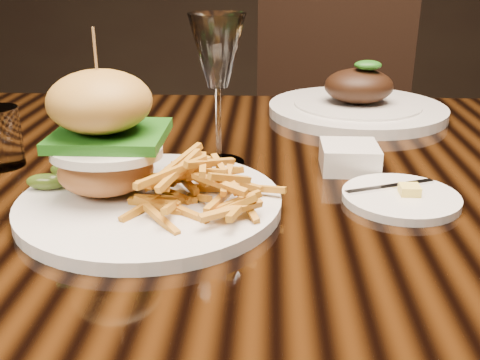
{
  "coord_description": "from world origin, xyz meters",
  "views": [
    {
      "loc": [
        -0.01,
        -0.7,
        1.02
      ],
      "look_at": [
        -0.04,
        -0.18,
        0.81
      ],
      "focal_mm": 42.0,
      "sensor_mm": 36.0,
      "label": 1
    }
  ],
  "objects_px": {
    "burger_plate": "(139,166)",
    "wine_glass": "(217,56)",
    "far_dish": "(357,104)",
    "dining_table": "(273,225)",
    "chair_far": "(327,133)"
  },
  "relations": [
    {
      "from": "burger_plate",
      "to": "wine_glass",
      "type": "relative_size",
      "value": 1.47
    },
    {
      "from": "far_dish",
      "to": "wine_glass",
      "type": "bearing_deg",
      "value": -129.36
    },
    {
      "from": "dining_table",
      "to": "wine_glass",
      "type": "relative_size",
      "value": 7.88
    },
    {
      "from": "dining_table",
      "to": "burger_plate",
      "type": "height_order",
      "value": "burger_plate"
    },
    {
      "from": "burger_plate",
      "to": "chair_far",
      "type": "relative_size",
      "value": 0.31
    },
    {
      "from": "far_dish",
      "to": "dining_table",
      "type": "bearing_deg",
      "value": -116.14
    },
    {
      "from": "dining_table",
      "to": "wine_glass",
      "type": "xyz_separation_m",
      "value": [
        -0.08,
        0.03,
        0.23
      ]
    },
    {
      "from": "chair_far",
      "to": "dining_table",
      "type": "bearing_deg",
      "value": -89.47
    },
    {
      "from": "wine_glass",
      "to": "far_dish",
      "type": "distance_m",
      "value": 0.38
    },
    {
      "from": "burger_plate",
      "to": "dining_table",
      "type": "bearing_deg",
      "value": 49.09
    },
    {
      "from": "far_dish",
      "to": "chair_far",
      "type": "relative_size",
      "value": 0.34
    },
    {
      "from": "wine_glass",
      "to": "chair_far",
      "type": "bearing_deg",
      "value": 74.45
    },
    {
      "from": "burger_plate",
      "to": "far_dish",
      "type": "distance_m",
      "value": 0.53
    },
    {
      "from": "wine_glass",
      "to": "chair_far",
      "type": "height_order",
      "value": "wine_glass"
    },
    {
      "from": "dining_table",
      "to": "far_dish",
      "type": "xyz_separation_m",
      "value": [
        0.15,
        0.31,
        0.1
      ]
    }
  ]
}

